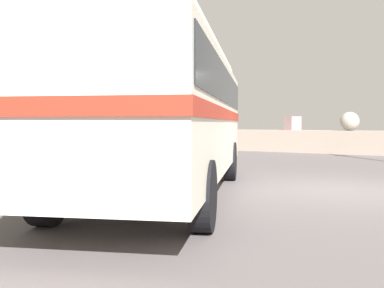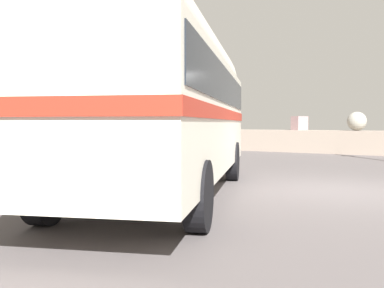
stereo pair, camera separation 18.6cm
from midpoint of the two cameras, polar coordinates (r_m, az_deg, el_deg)
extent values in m
cube|color=#575152|center=(9.71, 18.68, -5.94)|extent=(32.00, 26.00, 0.02)
cube|color=#A27C68|center=(25.50, -4.37, 3.21)|extent=(1.46, 1.52, 1.08)
cube|color=#9D8B6A|center=(24.40, 2.75, 3.00)|extent=(1.20, 1.19, 0.89)
cube|color=gray|center=(22.61, 13.08, 2.72)|extent=(0.79, 0.87, 0.71)
sphere|color=gray|center=(21.91, 20.08, 2.88)|extent=(0.90, 0.90, 0.90)
cylinder|color=black|center=(11.19, -6.71, -2.13)|extent=(0.62, 1.00, 0.96)
cylinder|color=black|center=(10.80, 4.64, -2.30)|extent=(0.62, 1.00, 0.96)
cylinder|color=black|center=(6.37, -19.60, -6.03)|extent=(0.62, 1.00, 0.96)
cylinder|color=black|center=(5.67, 0.55, -6.96)|extent=(0.62, 1.00, 0.96)
cube|color=silver|center=(8.35, -4.31, 3.58)|extent=(5.34, 8.69, 2.10)
cylinder|color=silver|center=(8.43, -4.34, 10.73)|extent=(5.03, 8.31, 2.20)
cube|color=#B62C1D|center=(8.35, -4.31, 3.94)|extent=(5.42, 8.79, 0.20)
cube|color=black|center=(8.38, -4.33, 7.53)|extent=(5.25, 8.39, 0.64)
cube|color=silver|center=(12.57, 0.20, -0.64)|extent=(2.18, 0.99, 0.28)
camera|label=1|loc=(0.09, -90.65, -0.03)|focal=39.94mm
camera|label=2|loc=(0.09, 89.35, 0.03)|focal=39.94mm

